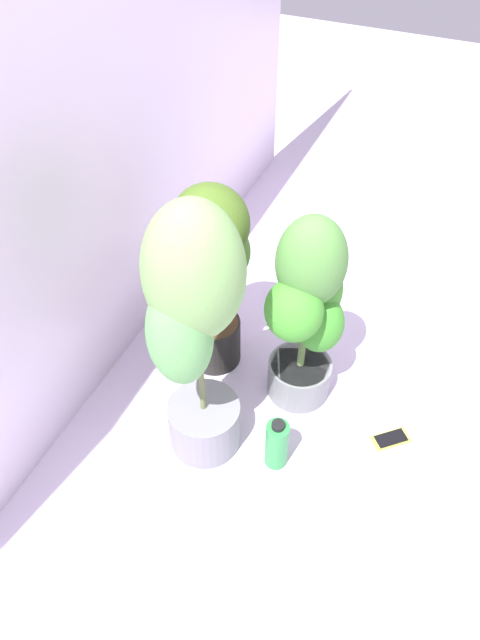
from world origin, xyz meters
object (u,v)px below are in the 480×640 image
object	(u,v)px
potted_plant_back_left	(193,322)
potted_plant_back_center	(211,262)
potted_plant_center	(308,308)
nutrient_bottle	(277,444)
cell_phone	(391,439)

from	to	relation	value
potted_plant_back_left	potted_plant_back_center	bearing A→B (deg)	19.26
potted_plant_back_left	potted_plant_center	size ratio (longest dim) A/B	1.26
nutrient_bottle	potted_plant_center	bearing A→B (deg)	5.30
potted_plant_back_left	cell_phone	size ratio (longest dim) A/B	6.68
potted_plant_back_center	potted_plant_center	world-z (taller)	potted_plant_center
potted_plant_back_center	potted_plant_center	size ratio (longest dim) A/B	0.99
cell_phone	nutrient_bottle	bearing A→B (deg)	-96.68
cell_phone	nutrient_bottle	world-z (taller)	nutrient_bottle
potted_plant_back_left	potted_plant_center	xyz separation A→B (m)	(0.37, -0.24, -0.17)
potted_plant_center	nutrient_bottle	bearing A→B (deg)	-174.70
cell_phone	potted_plant_back_center	bearing A→B (deg)	-139.74
potted_plant_back_center	nutrient_bottle	bearing A→B (deg)	-131.02
potted_plant_back_center	nutrient_bottle	size ratio (longest dim) A/B	3.63
cell_phone	potted_plant_back_left	bearing A→B (deg)	-107.34
potted_plant_back_center	cell_phone	distance (m)	0.92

